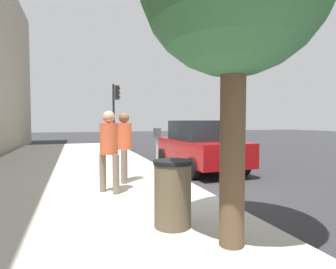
% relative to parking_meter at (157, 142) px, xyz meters
% --- Properties ---
extents(ground_plane, '(80.00, 80.00, 0.00)m').
position_rel_parking_meter_xyz_m(ground_plane, '(-0.51, -0.72, -1.17)').
color(ground_plane, '#2B2B2D').
rests_on(ground_plane, ground).
extents(sidewalk_slab, '(28.00, 6.00, 0.15)m').
position_rel_parking_meter_xyz_m(sidewalk_slab, '(-0.51, 2.28, -1.09)').
color(sidewalk_slab, '#B7B2A8').
rests_on(sidewalk_slab, ground_plane).
extents(parking_meter, '(0.36, 0.12, 1.41)m').
position_rel_parking_meter_xyz_m(parking_meter, '(0.00, 0.00, 0.00)').
color(parking_meter, gray).
rests_on(parking_meter, sidewalk_slab).
extents(pedestrian_at_meter, '(0.54, 0.40, 1.82)m').
position_rel_parking_meter_xyz_m(pedestrian_at_meter, '(-0.03, 0.91, 0.07)').
color(pedestrian_at_meter, '#726656').
rests_on(pedestrian_at_meter, sidewalk_slab).
extents(pedestrian_bystander, '(0.46, 0.40, 1.83)m').
position_rel_parking_meter_xyz_m(pedestrian_bystander, '(-1.03, 1.42, 0.07)').
color(pedestrian_bystander, '#726656').
rests_on(pedestrian_bystander, sidewalk_slab).
extents(parked_sedan_near, '(4.43, 2.03, 1.77)m').
position_rel_parking_meter_xyz_m(parked_sedan_near, '(1.74, -2.07, -0.27)').
color(parked_sedan_near, maroon).
rests_on(parked_sedan_near, ground_plane).
extents(traffic_signal, '(0.24, 0.44, 3.60)m').
position_rel_parking_meter_xyz_m(traffic_signal, '(8.01, 0.02, 1.41)').
color(traffic_signal, black).
rests_on(traffic_signal, sidewalk_slab).
extents(trash_bin, '(0.59, 0.59, 1.01)m').
position_rel_parking_meter_xyz_m(trash_bin, '(-3.36, 0.74, -0.51)').
color(trash_bin, brown).
rests_on(trash_bin, sidewalk_slab).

